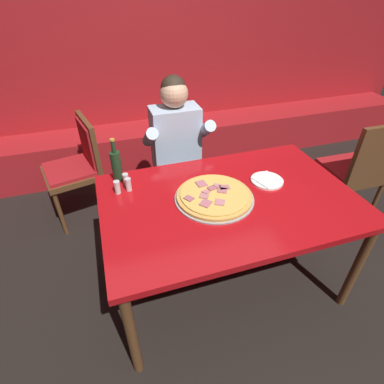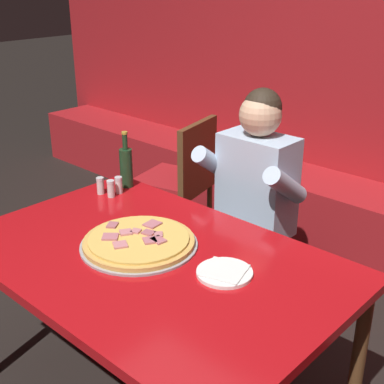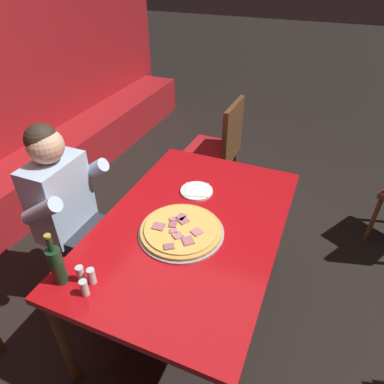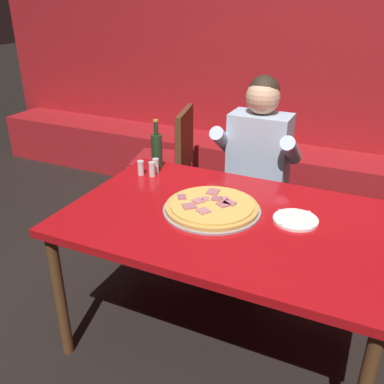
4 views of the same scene
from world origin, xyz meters
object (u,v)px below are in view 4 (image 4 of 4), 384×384
object	(u,v)px
plate_white_paper	(296,220)
main_dining_table	(227,229)
shaker_black_pepper	(141,169)
dining_chair_near_left	(170,156)
shaker_parmesan	(156,166)
pizza	(212,207)
shaker_red_pepper_flakes	(152,170)
beer_bottle	(157,149)
diner_seated_blue_shirt	(254,169)

from	to	relation	value
plate_white_paper	main_dining_table	bearing A→B (deg)	-163.60
shaker_black_pepper	dining_chair_near_left	distance (m)	0.94
shaker_parmesan	shaker_black_pepper	size ratio (longest dim) A/B	1.00
plate_white_paper	pizza	bearing A→B (deg)	-170.46
plate_white_paper	shaker_black_pepper	bearing A→B (deg)	169.82
shaker_red_pepper_flakes	pizza	bearing A→B (deg)	-27.33
main_dining_table	shaker_red_pepper_flakes	bearing A→B (deg)	154.77
pizza	shaker_black_pepper	world-z (taller)	shaker_black_pepper
plate_white_paper	shaker_parmesan	size ratio (longest dim) A/B	2.44
shaker_black_pepper	dining_chair_near_left	xyz separation A→B (m)	(-0.27, 0.86, -0.26)
dining_chair_near_left	shaker_parmesan	bearing A→B (deg)	-67.20
plate_white_paper	shaker_black_pepper	world-z (taller)	shaker_black_pepper
plate_white_paper	beer_bottle	distance (m)	0.98
shaker_black_pepper	beer_bottle	bearing A→B (deg)	82.13
diner_seated_blue_shirt	shaker_parmesan	bearing A→B (deg)	-136.98
pizza	shaker_red_pepper_flakes	size ratio (longest dim) A/B	5.56
pizza	main_dining_table	bearing A→B (deg)	-13.46
main_dining_table	beer_bottle	bearing A→B (deg)	146.23
plate_white_paper	shaker_parmesan	world-z (taller)	shaker_parmesan
pizza	shaker_black_pepper	xyz separation A→B (m)	(-0.54, 0.24, 0.02)
pizza	beer_bottle	size ratio (longest dim) A/B	1.64
plate_white_paper	dining_chair_near_left	xyz separation A→B (m)	(-1.21, 1.03, -0.23)
shaker_parmesan	beer_bottle	bearing A→B (deg)	114.39
dining_chair_near_left	diner_seated_blue_shirt	bearing A→B (deg)	-24.06
shaker_black_pepper	diner_seated_blue_shirt	world-z (taller)	diner_seated_blue_shirt
plate_white_paper	shaker_black_pepper	distance (m)	0.96
shaker_parmesan	diner_seated_blue_shirt	xyz separation A→B (m)	(0.47, 0.44, -0.09)
main_dining_table	beer_bottle	world-z (taller)	beer_bottle
main_dining_table	plate_white_paper	world-z (taller)	plate_white_paper
plate_white_paper	shaker_red_pepper_flakes	bearing A→B (deg)	168.38
shaker_red_pepper_flakes	dining_chair_near_left	size ratio (longest dim) A/B	0.09
shaker_black_pepper	diner_seated_blue_shirt	xyz separation A→B (m)	(0.53, 0.50, -0.09)
pizza	dining_chair_near_left	size ratio (longest dim) A/B	0.52
main_dining_table	plate_white_paper	distance (m)	0.32
beer_bottle	shaker_black_pepper	size ratio (longest dim) A/B	3.40
shaker_red_pepper_flakes	shaker_parmesan	distance (m)	0.06
main_dining_table	beer_bottle	distance (m)	0.76
shaker_red_pepper_flakes	shaker_black_pepper	xyz separation A→B (m)	(-0.07, -0.01, 0.00)
pizza	diner_seated_blue_shirt	size ratio (longest dim) A/B	0.38
diner_seated_blue_shirt	pizza	bearing A→B (deg)	-88.85
beer_bottle	shaker_black_pepper	distance (m)	0.17
beer_bottle	dining_chair_near_left	bearing A→B (deg)	112.60
main_dining_table	diner_seated_blue_shirt	distance (m)	0.77
pizza	plate_white_paper	bearing A→B (deg)	9.54
main_dining_table	pizza	distance (m)	0.13
shaker_parmesan	dining_chair_near_left	distance (m)	0.90
shaker_red_pepper_flakes	shaker_black_pepper	distance (m)	0.07
pizza	shaker_black_pepper	bearing A→B (deg)	156.62
pizza	shaker_parmesan	world-z (taller)	shaker_parmesan
pizza	beer_bottle	xyz separation A→B (m)	(-0.52, 0.39, 0.09)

